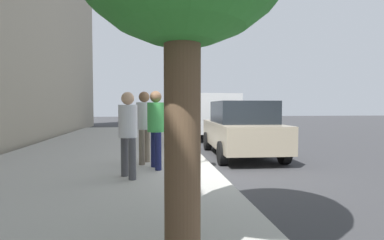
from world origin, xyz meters
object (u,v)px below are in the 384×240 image
(parked_sedan_near, at_px, (241,129))
(parking_meter, at_px, (190,124))
(pedestrian_at_meter, at_px, (156,123))
(pedestrian_bystander, at_px, (128,128))
(parked_van_far, at_px, (207,113))
(parking_officer, at_px, (144,121))

(parked_sedan_near, bearing_deg, parking_meter, 136.32)
(pedestrian_at_meter, relative_size, pedestrian_bystander, 1.04)
(parking_meter, relative_size, parked_van_far, 0.27)
(pedestrian_bystander, distance_m, parking_officer, 1.60)
(parking_meter, relative_size, pedestrian_at_meter, 0.78)
(pedestrian_at_meter, height_order, parking_officer, parking_officer)
(parking_officer, distance_m, parked_van_far, 8.16)
(parking_meter, height_order, parking_officer, parking_officer)
(pedestrian_at_meter, bearing_deg, pedestrian_bystander, -137.22)
(pedestrian_bystander, height_order, parking_officer, parking_officer)
(pedestrian_bystander, distance_m, parked_sedan_near, 4.58)
(parking_meter, xyz_separation_m, pedestrian_at_meter, (-0.30, 0.84, 0.06))
(parking_meter, xyz_separation_m, parked_van_far, (7.99, -1.91, 0.09))
(parking_meter, xyz_separation_m, parked_sedan_near, (2.00, -1.91, -0.27))
(pedestrian_at_meter, bearing_deg, parked_van_far, 58.16)
(pedestrian_at_meter, relative_size, parking_officer, 0.99)
(parking_officer, xyz_separation_m, parked_sedan_near, (1.59, -3.03, -0.35))
(parking_officer, height_order, parked_van_far, parked_van_far)
(pedestrian_bystander, bearing_deg, parking_officer, 51.56)
(parking_meter, height_order, parked_van_far, parked_van_far)
(parking_meter, bearing_deg, parked_van_far, -13.43)
(pedestrian_at_meter, height_order, parked_sedan_near, pedestrian_at_meter)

